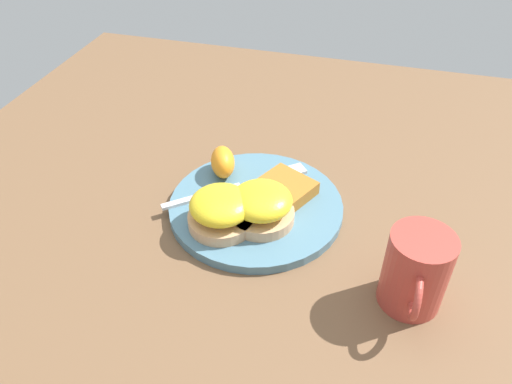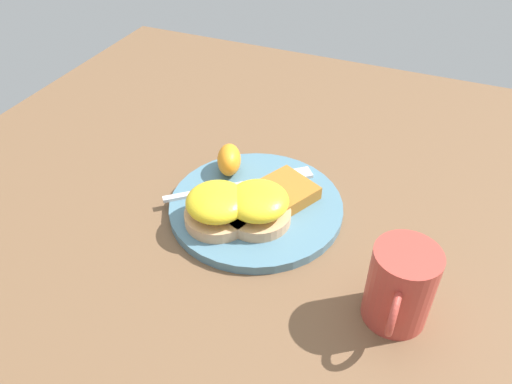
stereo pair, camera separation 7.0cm
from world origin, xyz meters
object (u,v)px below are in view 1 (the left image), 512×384
at_px(sandwich_benedict_left, 221,210).
at_px(cup, 416,271).
at_px(orange_wedge, 223,162).
at_px(hashbrown_patty, 279,193).
at_px(fork, 246,184).
at_px(sandwich_benedict_right, 261,206).

relative_size(sandwich_benedict_left, cup, 0.86).
xyz_separation_m(orange_wedge, cup, (0.16, 0.29, 0.01)).
bearing_deg(hashbrown_patty, cup, 56.18).
bearing_deg(fork, cup, 59.50).
bearing_deg(sandwich_benedict_left, hashbrown_patty, 140.20).
height_order(orange_wedge, cup, cup).
bearing_deg(sandwich_benedict_left, cup, 78.06).
xyz_separation_m(sandwich_benedict_left, hashbrown_patty, (-0.07, 0.06, -0.02)).
relative_size(fork, cup, 1.75).
distance_m(sandwich_benedict_left, orange_wedge, 0.11).
xyz_separation_m(sandwich_benedict_right, cup, (0.08, 0.20, 0.01)).
height_order(sandwich_benedict_right, cup, cup).
relative_size(sandwich_benedict_left, sandwich_benedict_right, 1.00).
xyz_separation_m(sandwich_benedict_right, fork, (-0.07, -0.04, -0.02)).
relative_size(sandwich_benedict_right, hashbrown_patty, 0.93).
bearing_deg(fork, hashbrown_patty, 73.12).
bearing_deg(hashbrown_patty, orange_wedge, -110.15).
height_order(sandwich_benedict_left, sandwich_benedict_right, same).
distance_m(sandwich_benedict_right, hashbrown_patty, 0.05).
distance_m(sandwich_benedict_right, orange_wedge, 0.12).
relative_size(sandwich_benedict_right, cup, 0.86).
bearing_deg(cup, hashbrown_patty, -123.82).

